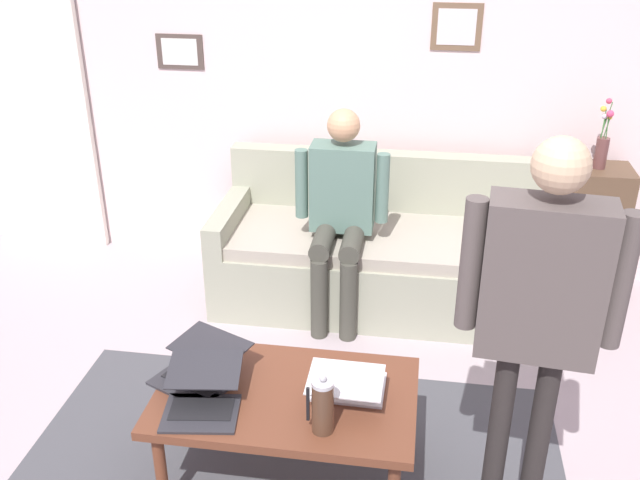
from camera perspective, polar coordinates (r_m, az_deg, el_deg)
The scene contains 13 objects.
ground_plane at distance 3.36m, azimuth -1.96°, elevation -18.54°, with size 7.68×7.68×0.00m, color #AF9FA4.
back_wall at distance 4.68m, azimuth 2.85°, elevation 13.54°, with size 7.04×0.11×2.70m.
interior_door at distance 5.39m, azimuth -22.11°, elevation 9.78°, with size 0.82×0.09×2.05m.
couch at distance 4.51m, azimuth 4.58°, elevation -1.16°, with size 1.98×0.85×0.88m.
coffee_table at distance 3.09m, azimuth -2.74°, elevation -12.88°, with size 1.10×0.67×0.47m.
laptop_left at distance 2.99m, azimuth -9.46°, elevation -12.38°, with size 0.35×0.41×0.15m.
laptop_center at distance 3.02m, azimuth 2.23°, elevation -11.52°, with size 0.31×0.35×0.14m.
laptop_right at distance 3.15m, azimuth -9.74°, elevation -10.20°, with size 0.44×0.46×0.14m.
french_press at distance 2.80m, azimuth 0.21°, elevation -13.19°, with size 0.11×0.09×0.26m.
side_shelf at distance 4.79m, azimuth 20.65°, elevation 0.57°, with size 0.42×0.32×0.87m.
flower_vase at distance 4.59m, azimuth 21.76°, elevation 7.09°, with size 0.08×0.09×0.42m.
person_standing at distance 2.64m, azimuth 17.28°, elevation -4.55°, with size 0.59×0.23×1.67m.
person_seated at distance 4.14m, azimuth 1.68°, elevation 2.81°, with size 0.55×0.51×1.28m.
Camera 1 is at (-0.47, 2.35, 2.36)m, focal length 39.78 mm.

